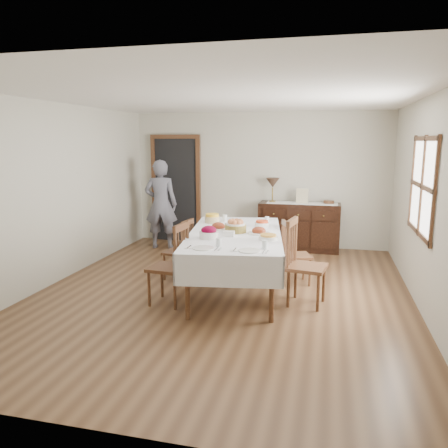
% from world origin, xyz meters
% --- Properties ---
extents(ground, '(6.00, 6.00, 0.00)m').
position_xyz_m(ground, '(0.00, 0.00, 0.00)').
color(ground, brown).
extents(room_shell, '(5.02, 6.02, 2.65)m').
position_xyz_m(room_shell, '(-0.15, 0.42, 1.64)').
color(room_shell, white).
rests_on(room_shell, ground).
extents(dining_table, '(1.57, 2.57, 0.83)m').
position_xyz_m(dining_table, '(0.14, 0.14, 0.73)').
color(dining_table, white).
rests_on(dining_table, ground).
extents(chair_left_near, '(0.48, 0.48, 1.05)m').
position_xyz_m(chair_left_near, '(-0.53, -0.51, 0.53)').
color(chair_left_near, '#51301C').
rests_on(chair_left_near, ground).
extents(chair_left_far, '(0.43, 0.43, 0.91)m').
position_xyz_m(chair_left_far, '(-0.77, 0.51, 0.46)').
color(chair_left_far, '#51301C').
rests_on(chair_left_far, ground).
extents(chair_right_near, '(0.53, 0.53, 1.10)m').
position_xyz_m(chair_right_near, '(1.07, -0.12, 0.56)').
color(chair_right_near, '#51301C').
rests_on(chair_right_near, ground).
extents(chair_right_far, '(0.49, 0.49, 0.93)m').
position_xyz_m(chair_right_far, '(0.90, 0.67, 0.47)').
color(chair_right_far, '#51301C').
rests_on(chair_right_far, ground).
extents(sideboard, '(1.50, 0.55, 0.90)m').
position_xyz_m(sideboard, '(0.83, 2.72, 0.45)').
color(sideboard, black).
rests_on(sideboard, ground).
extents(person, '(0.62, 0.46, 1.82)m').
position_xyz_m(person, '(-1.77, 2.26, 0.91)').
color(person, slate).
rests_on(person, ground).
extents(bread_basket, '(0.29, 0.29, 0.18)m').
position_xyz_m(bread_basket, '(0.14, 0.18, 0.91)').
color(bread_basket, olive).
rests_on(bread_basket, dining_table).
extents(egg_basket, '(0.29, 0.29, 0.11)m').
position_xyz_m(egg_basket, '(0.07, 0.50, 0.86)').
color(egg_basket, black).
rests_on(egg_basket, dining_table).
extents(ham_platter_a, '(0.28, 0.28, 0.11)m').
position_xyz_m(ham_platter_a, '(-0.14, 0.35, 0.86)').
color(ham_platter_a, white).
rests_on(ham_platter_a, dining_table).
extents(ham_platter_b, '(0.30, 0.30, 0.11)m').
position_xyz_m(ham_platter_b, '(0.47, 0.16, 0.86)').
color(ham_platter_b, white).
rests_on(ham_platter_b, dining_table).
extents(beet_bowl, '(0.24, 0.24, 0.16)m').
position_xyz_m(beet_bowl, '(-0.11, -0.27, 0.90)').
color(beet_bowl, white).
rests_on(beet_bowl, dining_table).
extents(carrot_bowl, '(0.21, 0.21, 0.09)m').
position_xyz_m(carrot_bowl, '(0.43, 0.68, 0.87)').
color(carrot_bowl, white).
rests_on(carrot_bowl, dining_table).
extents(pineapple_bowl, '(0.23, 0.23, 0.14)m').
position_xyz_m(pineapple_bowl, '(-0.35, 0.79, 0.89)').
color(pineapple_bowl, '#D3BA86').
rests_on(pineapple_bowl, dining_table).
extents(casserole_dish, '(0.24, 0.24, 0.07)m').
position_xyz_m(casserole_dish, '(0.64, -0.17, 0.86)').
color(casserole_dish, white).
rests_on(casserole_dish, dining_table).
extents(butter_dish, '(0.15, 0.11, 0.07)m').
position_xyz_m(butter_dish, '(0.11, -0.10, 0.86)').
color(butter_dish, white).
rests_on(butter_dish, dining_table).
extents(setting_left, '(0.44, 0.31, 0.10)m').
position_xyz_m(setting_left, '(0.02, -0.76, 0.85)').
color(setting_left, white).
rests_on(setting_left, dining_table).
extents(setting_right, '(0.44, 0.31, 0.10)m').
position_xyz_m(setting_right, '(0.56, -0.75, 0.85)').
color(setting_right, white).
rests_on(setting_right, dining_table).
extents(glass_far_a, '(0.07, 0.07, 0.11)m').
position_xyz_m(glass_far_a, '(-0.19, 0.92, 0.88)').
color(glass_far_a, white).
rests_on(glass_far_a, dining_table).
extents(glass_far_b, '(0.06, 0.06, 0.09)m').
position_xyz_m(glass_far_b, '(0.46, 0.97, 0.88)').
color(glass_far_b, white).
rests_on(glass_far_b, dining_table).
extents(runner, '(1.30, 0.35, 0.01)m').
position_xyz_m(runner, '(0.88, 2.68, 0.91)').
color(runner, white).
rests_on(runner, sideboard).
extents(table_lamp, '(0.26, 0.26, 0.46)m').
position_xyz_m(table_lamp, '(0.31, 2.73, 1.26)').
color(table_lamp, brown).
rests_on(table_lamp, sideboard).
extents(picture_frame, '(0.22, 0.08, 0.28)m').
position_xyz_m(picture_frame, '(0.88, 2.66, 1.04)').
color(picture_frame, '#C5BC94').
rests_on(picture_frame, sideboard).
extents(deco_bowl, '(0.20, 0.20, 0.06)m').
position_xyz_m(deco_bowl, '(1.36, 2.75, 0.93)').
color(deco_bowl, '#51301C').
rests_on(deco_bowl, sideboard).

